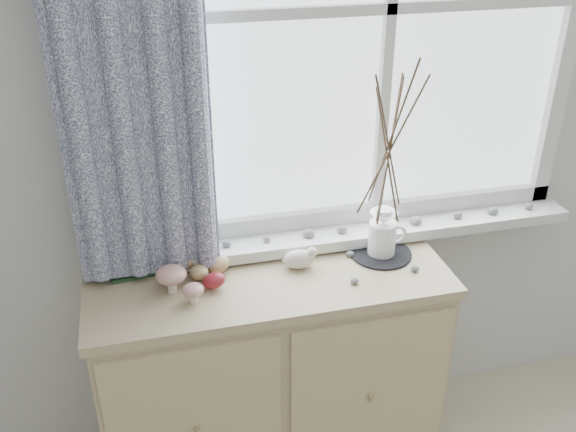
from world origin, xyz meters
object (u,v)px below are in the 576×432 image
at_px(botanical_book, 153,241).
at_px(toadstool_cluster, 177,279).
at_px(twig_pitcher, 390,143).
at_px(sideboard, 272,376).

relative_size(botanical_book, toadstool_cluster, 2.33).
height_order(toadstool_cluster, twig_pitcher, twig_pitcher).
bearing_deg(twig_pitcher, botanical_book, 176.88).
xyz_separation_m(sideboard, toadstool_cluster, (-0.30, -0.02, 0.48)).
relative_size(sideboard, botanical_book, 3.37).
height_order(sideboard, toadstool_cluster, toadstool_cluster).
bearing_deg(twig_pitcher, toadstool_cluster, -172.16).
xyz_separation_m(botanical_book, twig_pitcher, (0.77, -0.07, 0.29)).
xyz_separation_m(sideboard, botanical_book, (-0.36, 0.12, 0.55)).
height_order(sideboard, twig_pitcher, twig_pitcher).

